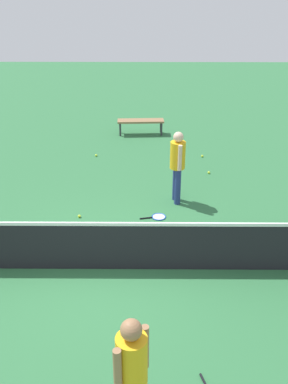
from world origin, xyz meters
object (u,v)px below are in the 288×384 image
(tennis_racket_near_player, at_px, (158,217))
(tennis_ball_stray_left, at_px, (202,156))
(player_far_side, at_px, (132,370))
(tennis_ball_by_net, at_px, (79,216))
(tennis_ball_baseline, at_px, (209,173))
(tennis_ball_midcourt, at_px, (96,155))
(courtside_bench, at_px, (141,122))
(player_near_side, at_px, (177,161))
(tennis_ball_near_player, at_px, (174,165))

(tennis_racket_near_player, relative_size, tennis_ball_stray_left, 9.18)
(player_far_side, bearing_deg, tennis_ball_by_net, -75.19)
(tennis_ball_by_net, xyz_separation_m, tennis_ball_baseline, (-3.12, -2.34, 0.00))
(tennis_ball_midcourt, bearing_deg, courtside_bench, -122.92)
(tennis_ball_midcourt, xyz_separation_m, tennis_ball_baseline, (-3.12, 1.19, 0.00))
(tennis_racket_near_player, bearing_deg, tennis_ball_stray_left, -111.35)
(player_far_side, distance_m, courtside_bench, 10.49)
(tennis_ball_by_net, relative_size, tennis_ball_baseline, 1.00)
(player_near_side, xyz_separation_m, tennis_ball_by_net, (2.16, 0.77, -0.98))
(player_near_side, xyz_separation_m, courtside_bench, (0.89, -4.71, -0.59))
(tennis_ball_baseline, relative_size, courtside_bench, 0.04)
(player_near_side, relative_size, tennis_racket_near_player, 2.81)
(tennis_ball_midcourt, relative_size, tennis_ball_baseline, 1.00)
(tennis_ball_by_net, bearing_deg, tennis_ball_baseline, -143.05)
(tennis_ball_near_player, distance_m, tennis_ball_stray_left, 1.08)
(player_near_side, bearing_deg, tennis_ball_by_net, 19.67)
(player_near_side, height_order, player_far_side, same)
(courtside_bench, bearing_deg, player_far_side, 90.31)
(player_far_side, xyz_separation_m, tennis_ball_by_net, (1.32, -4.99, -0.98))
(player_near_side, bearing_deg, tennis_ball_baseline, -121.39)
(tennis_ball_by_net, bearing_deg, tennis_ball_midcourt, -89.99)
(player_far_side, height_order, tennis_ball_midcourt, player_far_side)
(tennis_ball_midcourt, bearing_deg, player_near_side, 128.02)
(player_far_side, distance_m, tennis_ball_by_net, 5.26)
(player_far_side, xyz_separation_m, tennis_ball_baseline, (-1.80, -7.34, -0.98))
(courtside_bench, bearing_deg, tennis_racket_near_player, 94.66)
(tennis_racket_near_player, distance_m, courtside_bench, 5.49)
(player_near_side, relative_size, tennis_ball_midcourt, 25.76)
(tennis_ball_near_player, relative_size, tennis_ball_stray_left, 1.00)
(player_far_side, xyz_separation_m, tennis_ball_stray_left, (-1.75, -8.49, -0.98))
(player_near_side, bearing_deg, courtside_bench, -79.27)
(tennis_ball_baseline, bearing_deg, courtside_bench, -59.46)
(tennis_ball_near_player, height_order, tennis_ball_by_net, same)
(tennis_ball_near_player, height_order, tennis_ball_baseline, same)
(player_far_side, bearing_deg, tennis_ball_midcourt, -81.19)
(player_near_side, bearing_deg, tennis_ball_stray_left, -108.49)
(tennis_ball_baseline, xyz_separation_m, tennis_ball_stray_left, (0.05, -1.16, 0.00))
(tennis_ball_midcourt, bearing_deg, tennis_ball_by_net, 90.01)
(tennis_ball_by_net, height_order, courtside_bench, courtside_bench)
(tennis_racket_near_player, height_order, tennis_ball_midcourt, tennis_ball_midcourt)
(tennis_ball_near_player, relative_size, courtside_bench, 0.04)
(tennis_ball_near_player, distance_m, tennis_ball_baseline, 1.01)
(tennis_ball_near_player, bearing_deg, tennis_racket_near_player, 79.49)
(tennis_racket_near_player, xyz_separation_m, tennis_ball_near_player, (-0.52, -2.80, 0.02))
(tennis_racket_near_player, height_order, courtside_bench, courtside_bench)
(tennis_ball_by_net, bearing_deg, courtside_bench, -102.98)
(tennis_ball_baseline, bearing_deg, tennis_ball_by_net, 36.95)
(tennis_ball_by_net, bearing_deg, tennis_racket_near_player, -179.33)
(player_near_side, xyz_separation_m, tennis_racket_near_player, (0.45, 0.75, -1.00))
(tennis_ball_midcourt, height_order, tennis_ball_baseline, same)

